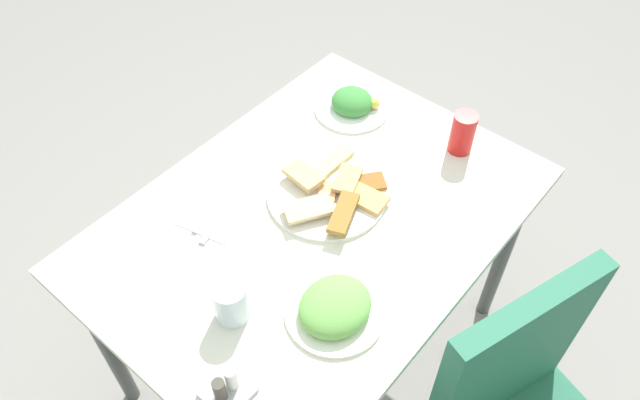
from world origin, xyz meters
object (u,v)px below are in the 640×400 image
dining_table (316,235)px  salad_plate_rice (352,104)px  salad_plate_greens (335,308)px  soda_can (463,133)px  paper_napkin (217,213)px  condiment_caddy (227,388)px  spoon (222,216)px  drinking_glass (231,302)px  fork (212,209)px  pide_platter (330,193)px

dining_table → salad_plate_rice: size_ratio=5.04×
dining_table → salad_plate_greens: (0.19, 0.22, 0.10)m
soda_can → salad_plate_greens: bearing=6.1°
salad_plate_rice → paper_napkin: (0.54, -0.01, -0.02)m
salad_plate_greens → condiment_caddy: size_ratio=2.52×
salad_plate_greens → spoon: size_ratio=1.17×
dining_table → salad_plate_greens: size_ratio=4.97×
salad_plate_greens → drinking_glass: drinking_glass is taller
soda_can → drinking_glass: bearing=-7.6°
condiment_caddy → salad_plate_greens: bearing=170.4°
dining_table → drinking_glass: size_ratio=10.85×
fork → paper_napkin: bearing=75.8°
salad_plate_rice → fork: (0.54, -0.03, -0.02)m
salad_plate_rice → spoon: salad_plate_rice is taller
pide_platter → condiment_caddy: (0.55, 0.18, 0.01)m
pide_platter → salad_plate_greens: salad_plate_greens is taller
dining_table → spoon: (0.15, -0.18, 0.08)m
salad_plate_rice → drinking_glass: drinking_glass is taller
paper_napkin → fork: size_ratio=0.92×
drinking_glass → condiment_caddy: drinking_glass is taller
salad_plate_greens → soda_can: size_ratio=1.86×
dining_table → condiment_caddy: (0.47, 0.17, 0.10)m
pide_platter → salad_plate_greens: (0.26, 0.23, 0.01)m
dining_table → spoon: bearing=-49.0°
condiment_caddy → salad_plate_rice: bearing=-157.6°
paper_napkin → condiment_caddy: 0.48m
dining_table → salad_plate_rice: 0.44m
salad_plate_rice → drinking_glass: bearing=17.7°
salad_plate_greens → fork: size_ratio=1.34×
condiment_caddy → dining_table: bearing=-160.4°
salad_plate_greens → condiment_caddy: 0.29m
fork → salad_plate_greens: bearing=71.5°
fork → soda_can: bearing=134.6°
pide_platter → spoon: (0.23, -0.16, -0.01)m
dining_table → pide_platter: bearing=-168.5°
paper_napkin → salad_plate_rice: bearing=178.9°
dining_table → pide_platter: 0.12m
salad_plate_rice → paper_napkin: bearing=-1.1°
pide_platter → paper_napkin: size_ratio=2.03×
soda_can → spoon: bearing=-28.6°
drinking_glass → fork: bearing=-124.8°
soda_can → spoon: size_ratio=0.63×
salad_plate_rice → dining_table: bearing=25.7°
drinking_glass → salad_plate_greens: bearing=130.7°
drinking_glass → condiment_caddy: (0.14, 0.12, -0.03)m
condiment_caddy → paper_napkin: bearing=-131.0°
salad_plate_greens → drinking_glass: 0.23m
salad_plate_rice → soda_can: bearing=100.0°
soda_can → fork: bearing=-31.2°
paper_napkin → fork: fork is taller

